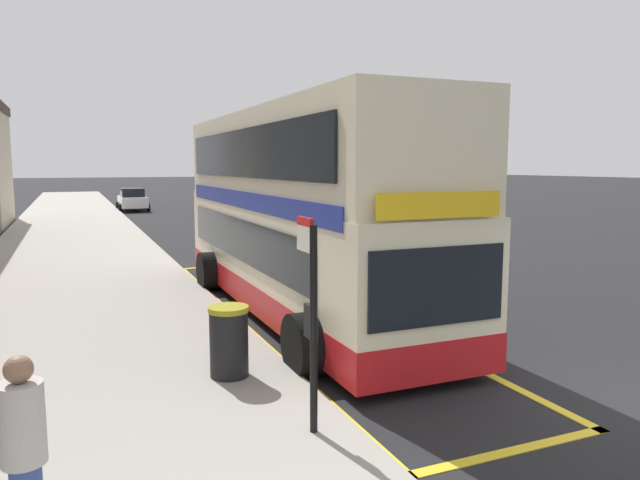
{
  "coord_description": "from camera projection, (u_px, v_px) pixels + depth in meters",
  "views": [
    {
      "loc": [
        -7.04,
        -4.83,
        3.25
      ],
      "look_at": [
        -1.92,
        7.23,
        1.58
      ],
      "focal_mm": 32.92,
      "sensor_mm": 36.0,
      "label": 1
    }
  ],
  "objects": [
    {
      "name": "ground_plane",
      "position": [
        194.0,
        217.0,
        36.76
      ],
      "size": [
        260.0,
        260.0,
        0.0
      ],
      "primitive_type": "plane",
      "color": "black"
    },
    {
      "name": "pavement_near",
      "position": [
        73.0,
        220.0,
        34.04
      ],
      "size": [
        6.0,
        76.0,
        0.14
      ],
      "primitive_type": "cube",
      "color": "#A39E93",
      "rests_on": "ground"
    },
    {
      "name": "double_decker_bus",
      "position": [
        298.0,
        219.0,
        12.93
      ],
      "size": [
        3.2,
        10.86,
        4.4
      ],
      "color": "beige",
      "rests_on": "ground"
    },
    {
      "name": "bus_bay_markings",
      "position": [
        300.0,
        314.0,
        12.85
      ],
      "size": [
        2.92,
        13.64,
        0.01
      ],
      "color": "yellow",
      "rests_on": "ground"
    },
    {
      "name": "bus_stop_sign",
      "position": [
        311.0,
        305.0,
        6.79
      ],
      "size": [
        0.09,
        0.51,
        2.51
      ],
      "color": "black",
      "rests_on": "pavement_near"
    },
    {
      "name": "parked_car_teal_behind",
      "position": [
        228.0,
        195.0,
        48.46
      ],
      "size": [
        2.09,
        4.2,
        1.62
      ],
      "rotation": [
        0.0,
        0.0,
        3.16
      ],
      "color": "#196066",
      "rests_on": "ground"
    },
    {
      "name": "parked_car_white_far",
      "position": [
        132.0,
        200.0,
        41.96
      ],
      "size": [
        2.09,
        4.2,
        1.62
      ],
      "rotation": [
        0.0,
        0.0,
        0.04
      ],
      "color": "silver",
      "rests_on": "ground"
    },
    {
      "name": "pedestrian_waiting_near_sign",
      "position": [
        24.0,
        451.0,
        4.54
      ],
      "size": [
        0.34,
        0.34,
        1.68
      ],
      "color": "#33478C",
      "rests_on": "pavement_near"
    },
    {
      "name": "litter_bin",
      "position": [
        229.0,
        341.0,
        8.66
      ],
      "size": [
        0.6,
        0.6,
        1.06
      ],
      "color": "black",
      "rests_on": "pavement_near"
    }
  ]
}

